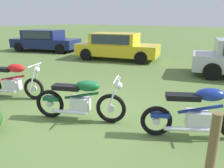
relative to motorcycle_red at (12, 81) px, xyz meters
The scene contains 7 objects.
ground_plane 2.58m from the motorcycle_red, ahead, with size 120.00×120.00×0.00m, color #567038.
motorcycle_red is the anchor object (origin of this frame).
motorcycle_green 2.58m from the motorcycle_red, ahead, with size 1.93×1.08×1.02m.
motorcycle_blue 4.93m from the motorcycle_red, ahead, with size 1.85×1.22×1.02m.
car_navy 9.35m from the motorcycle_red, 135.63° to the left, with size 4.87×3.02×1.43m.
car_yellow 6.74m from the motorcycle_red, 97.29° to the left, with size 4.71×2.84×1.43m.
fence_post_wooden 5.48m from the motorcycle_red, 10.53° to the right, with size 0.10×0.10×1.27m, color brown.
Camera 1 is at (3.10, -3.52, 2.18)m, focal length 34.47 mm.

